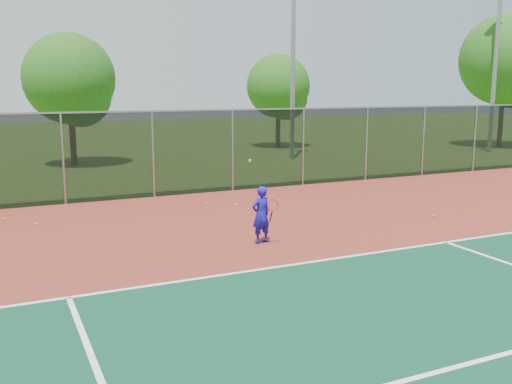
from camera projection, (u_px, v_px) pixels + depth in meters
ground at (479, 295)px, 10.66m from camera, size 120.00×120.00×0.00m
court_apron at (408, 265)px, 12.45m from camera, size 30.00×20.00×0.02m
fence_back at (232, 149)px, 21.09m from camera, size 30.00×0.06×3.03m
tennis_player at (261, 215)px, 14.02m from camera, size 0.59×0.63×2.10m
practice_ball_0 at (36, 224)px, 15.93m from camera, size 0.07×0.07×0.07m
practice_ball_1 at (208, 204)px, 18.74m from camera, size 0.07×0.07×0.07m
practice_ball_2 at (422, 182)px, 22.94m from camera, size 0.07×0.07×0.07m
practice_ball_3 at (236, 205)px, 18.59m from camera, size 0.07×0.07×0.07m
practice_ball_5 at (4, 219)px, 16.51m from camera, size 0.07×0.07×0.07m
practice_ball_7 at (433, 216)px, 16.96m from camera, size 0.07×0.07×0.07m
floodlight_n at (293, 35)px, 29.76m from camera, size 0.90×0.40×11.49m
floodlight_ne at (497, 40)px, 32.96m from camera, size 0.90×0.40×11.49m
tree_back_left at (72, 83)px, 27.46m from camera, size 4.38×4.38×6.43m
tree_back_mid at (280, 89)px, 36.25m from camera, size 4.04×4.04×5.94m
tree_back_right at (507, 64)px, 36.11m from camera, size 5.73×5.73×8.42m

